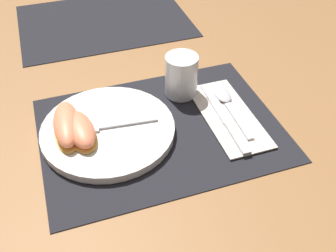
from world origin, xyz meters
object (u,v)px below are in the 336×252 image
knife (225,118)px  spoon (226,101)px  fork (103,126)px  citrus_wedge_1 (80,130)px  juice_glass (181,78)px  citrus_wedge_0 (67,125)px  plate (108,130)px

knife → spoon: (0.03, 0.05, 0.00)m
fork → citrus_wedge_1: size_ratio=1.60×
knife → fork: size_ratio=1.19×
citrus_wedge_1 → fork: bearing=12.2°
citrus_wedge_1 → juice_glass: bearing=20.0°
knife → citrus_wedge_0: size_ratio=1.63×
plate → citrus_wedge_0: citrus_wedge_0 is taller
plate → citrus_wedge_1: (-0.05, -0.01, 0.02)m
plate → fork: 0.01m
plate → citrus_wedge_0: size_ratio=1.90×
knife → citrus_wedge_1: 0.28m
spoon → citrus_wedge_0: (-0.33, 0.00, 0.02)m
plate → spoon: size_ratio=1.50×
spoon → citrus_wedge_0: citrus_wedge_0 is taller
juice_glass → citrus_wedge_0: bearing=-166.1°
juice_glass → citrus_wedge_1: juice_glass is taller
knife → citrus_wedge_1: citrus_wedge_1 is taller
fork → plate: bearing=-11.2°
knife → plate: bearing=170.6°
knife → citrus_wedge_1: size_ratio=1.91×
fork → citrus_wedge_1: bearing=-167.8°
knife → spoon: spoon is taller
citrus_wedge_0 → citrus_wedge_1: 0.03m
juice_glass → spoon: bearing=-40.7°
plate → citrus_wedge_0: bearing=169.5°
spoon → citrus_wedge_0: 0.33m
plate → knife: bearing=-9.4°
juice_glass → fork: (-0.19, -0.07, -0.02)m
spoon → citrus_wedge_0: size_ratio=1.26×
citrus_wedge_0 → citrus_wedge_1: size_ratio=1.18×
plate → knife: size_ratio=1.17×
fork → citrus_wedge_0: (-0.06, 0.01, 0.01)m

